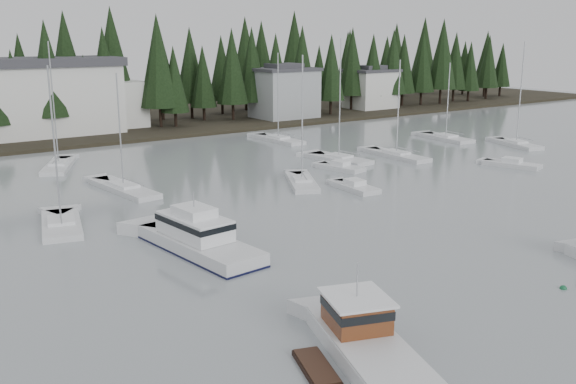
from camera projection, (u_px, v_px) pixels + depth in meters
name	position (u px, v px, depth m)	size (l,w,h in m)	color
far_shore_land	(42.00, 124.00, 106.85)	(240.00, 54.00, 1.00)	black
conifer_treeline	(62.00, 132.00, 98.12)	(200.00, 22.00, 20.00)	black
house_east_a	(284.00, 92.00, 110.74)	(10.60, 8.48, 9.25)	#999EA0
house_east_b	(371.00, 88.00, 124.76)	(9.54, 7.42, 8.25)	silver
harbor_inn	(45.00, 97.00, 92.18)	(29.50, 11.50, 10.90)	silver
lobster_boat_brown	(366.00, 347.00, 29.76)	(6.79, 10.18, 4.77)	silver
cabin_cruiser_center	(198.00, 241.00, 44.44)	(4.61, 11.51, 4.82)	silver
sailboat_1	(396.00, 156.00, 78.48)	(2.98, 9.93, 12.24)	silver
sailboat_2	(278.00, 141.00, 90.03)	(2.73, 9.69, 12.70)	silver
sailboat_4	(302.00, 184.00, 64.15)	(6.07, 8.43, 13.28)	silver
sailboat_5	(446.00, 139.00, 91.37)	(3.84, 9.15, 11.32)	silver
sailboat_6	(59.00, 167.00, 72.11)	(6.32, 9.59, 14.46)	silver
sailboat_7	(124.00, 190.00, 61.66)	(3.55, 10.76, 11.73)	silver
sailboat_8	(516.00, 145.00, 86.29)	(4.81, 8.70, 14.25)	silver
sailboat_9	(339.00, 160.00, 76.05)	(3.98, 8.84, 14.72)	silver
sailboat_10	(62.00, 227.00, 49.89)	(4.76, 8.47, 12.99)	silver
runabout_1	(355.00, 188.00, 62.07)	(2.61, 5.78, 1.42)	silver
runabout_2	(512.00, 165.00, 72.82)	(3.91, 6.66, 1.42)	silver
runabout_4	(340.00, 169.00, 71.15)	(3.36, 5.85, 1.42)	silver
mooring_buoy_green	(563.00, 289.00, 37.98)	(0.43, 0.43, 0.43)	#145933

